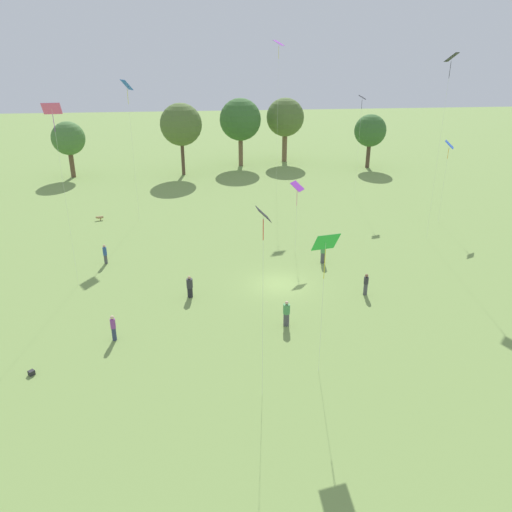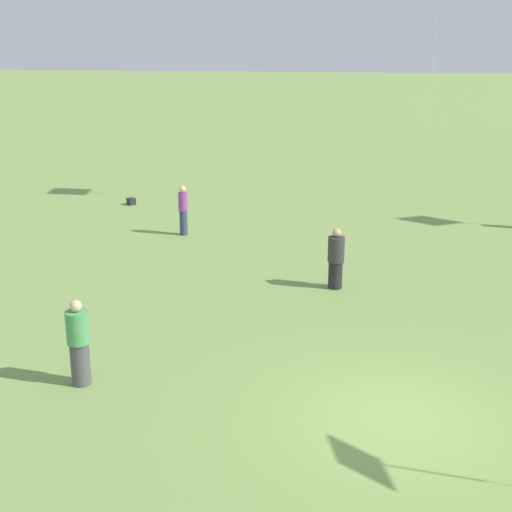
{
  "view_description": "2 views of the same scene",
  "coord_description": "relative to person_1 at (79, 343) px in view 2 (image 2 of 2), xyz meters",
  "views": [
    {
      "loc": [
        -6.12,
        -35.06,
        17.22
      ],
      "look_at": [
        -1.85,
        0.03,
        2.49
      ],
      "focal_mm": 35.0,
      "sensor_mm": 36.0,
      "label": 1
    },
    {
      "loc": [
        11.91,
        -1.07,
        6.85
      ],
      "look_at": [
        -5.43,
        -3.39,
        1.34
      ],
      "focal_mm": 50.0,
      "sensor_mm": 36.0,
      "label": 2
    }
  ],
  "objects": [
    {
      "name": "picnic_bag_0",
      "position": [
        -15.41,
        -3.7,
        -0.75
      ],
      "size": [
        0.42,
        0.42,
        0.28
      ],
      "rotation": [
        0.0,
        0.0,
        2.39
      ],
      "color": "#262628",
      "rests_on": "ground_plane"
    },
    {
      "name": "person_2",
      "position": [
        -11.21,
        -0.49,
        0.0
      ],
      "size": [
        0.43,
        0.43,
        1.76
      ],
      "rotation": [
        0.0,
        0.0,
        2.69
      ],
      "color": "#333D5B",
      "rests_on": "ground_plane"
    },
    {
      "name": "ground_plane",
      "position": [
        0.58,
        6.32,
        -0.89
      ],
      "size": [
        240.0,
        240.0,
        0.0
      ],
      "primitive_type": "plane",
      "color": "#7A994C"
    },
    {
      "name": "person_1",
      "position": [
        0.0,
        0.0,
        0.0
      ],
      "size": [
        0.51,
        0.51,
        1.82
      ],
      "rotation": [
        0.0,
        0.0,
        6.17
      ],
      "color": "#4C4C51",
      "rests_on": "ground_plane"
    },
    {
      "name": "person_5",
      "position": [
        -6.42,
        4.96,
        -0.05
      ],
      "size": [
        0.48,
        0.48,
        1.72
      ],
      "rotation": [
        0.0,
        0.0,
        0.04
      ],
      "color": "#232328",
      "rests_on": "ground_plane"
    }
  ]
}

